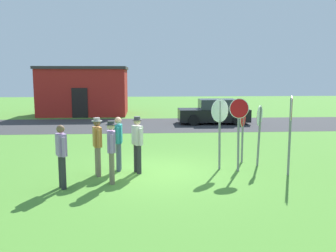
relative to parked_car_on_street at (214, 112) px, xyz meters
name	(u,v)px	position (x,y,z in m)	size (l,w,h in m)	color
ground_plane	(155,172)	(-4.06, -11.09, -0.69)	(80.00, 80.00, 0.00)	#518E33
street_asphalt	(149,125)	(-4.06, -0.36, -0.68)	(60.00, 6.40, 0.01)	#38383A
building_background	(85,91)	(-8.83, 6.05, 1.12)	(6.48, 4.98, 3.61)	#B2231E
parked_car_on_street	(214,112)	(0.00, 0.00, 0.00)	(4.33, 2.07, 1.51)	black
stop_sign_leaning_right	(243,126)	(-1.05, -10.03, 0.56)	(0.35, 0.56, 1.87)	slate
stop_sign_low_front	(239,123)	(-1.48, -11.11, 0.82)	(0.62, 0.18, 2.27)	slate
stop_sign_rear_left	(259,125)	(-0.64, -10.54, 0.66)	(0.39, 0.58, 2.01)	slate
stop_sign_center_cluster	(220,122)	(-2.02, -10.85, 0.83)	(0.63, 0.41, 2.24)	slate
stop_sign_tallest	(291,121)	(-0.10, -11.71, 0.94)	(0.28, 0.69, 2.38)	slate
person_on_left	(97,143)	(-5.77, -11.35, 0.30)	(0.31, 0.55, 1.74)	#7A6B56
person_in_teal	(61,153)	(-6.56, -12.49, 0.26)	(0.36, 0.52, 1.69)	#2D2D33
person_near_signs	(118,140)	(-5.21, -10.79, 0.29)	(0.36, 0.57, 1.69)	#4C5670
person_holding_notes	(137,141)	(-4.60, -11.12, 0.30)	(0.35, 0.52, 1.74)	#2D2D33
person_in_blue	(111,148)	(-5.30, -12.12, 0.30)	(0.31, 0.57, 1.74)	#7A6B56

